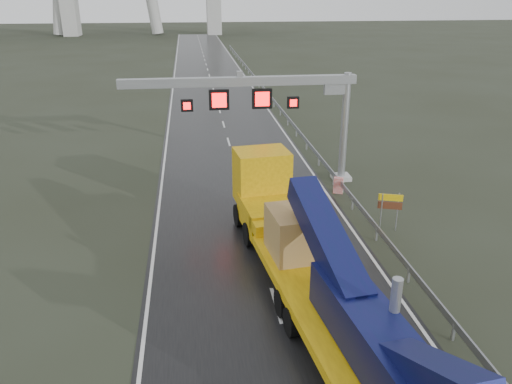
{
  "coord_description": "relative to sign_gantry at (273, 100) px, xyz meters",
  "views": [
    {
      "loc": [
        -3.1,
        -12.97,
        12.04
      ],
      "look_at": [
        -0.23,
        8.62,
        3.2
      ],
      "focal_mm": 35.0,
      "sensor_mm": 36.0,
      "label": 1
    }
  ],
  "objects": [
    {
      "name": "ground",
      "position": [
        -2.1,
        -17.99,
        -5.61
      ],
      "size": [
        400.0,
        400.0,
        0.0
      ],
      "primitive_type": "plane",
      "color": "#292C1F",
      "rests_on": "ground"
    },
    {
      "name": "road",
      "position": [
        -2.1,
        22.01,
        -5.6
      ],
      "size": [
        11.0,
        200.0,
        0.02
      ],
      "primitive_type": "cube",
      "color": "black",
      "rests_on": "ground"
    },
    {
      "name": "guardrail",
      "position": [
        4.0,
        12.01,
        -4.91
      ],
      "size": [
        0.2,
        140.0,
        1.4
      ],
      "primitive_type": null,
      "color": "gray",
      "rests_on": "ground"
    },
    {
      "name": "sign_gantry",
      "position": [
        0.0,
        0.0,
        0.0
      ],
      "size": [
        14.9,
        1.2,
        7.42
      ],
      "color": "beige",
      "rests_on": "ground"
    },
    {
      "name": "heavy_haul_truck",
      "position": [
        -0.68,
        -13.51,
        -3.67
      ],
      "size": [
        5.48,
        21.53,
        5.01
      ],
      "rotation": [
        0.0,
        0.0,
        0.12
      ],
      "color": "yellow",
      "rests_on": "ground"
    },
    {
      "name": "exit_sign_pair",
      "position": [
        5.0,
        -7.99,
        -4.1
      ],
      "size": [
        1.22,
        0.44,
        2.16
      ],
      "rotation": [
        0.0,
        0.0,
        -0.32
      ],
      "color": "gray",
      "rests_on": "ground"
    },
    {
      "name": "striped_barrier",
      "position": [
        3.9,
        -2.4,
        -5.09
      ],
      "size": [
        0.69,
        0.54,
        1.04
      ],
      "primitive_type": "cube",
      "rotation": [
        0.0,
        0.0,
        -0.4
      ],
      "color": "red",
      "rests_on": "ground"
    }
  ]
}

